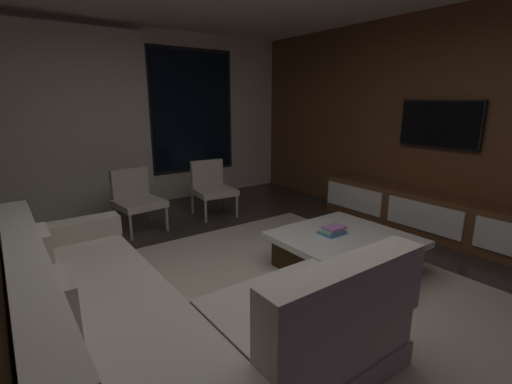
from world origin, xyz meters
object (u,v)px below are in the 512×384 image
sectional_couch (151,319)px  media_console (436,217)px  book_stack_on_coffee_table (332,230)px  accent_chair_by_curtain (136,196)px  coffee_table (344,253)px  accent_chair_near_window (211,185)px  mounted_tv (439,124)px

sectional_couch → media_console: bearing=1.3°
sectional_couch → book_stack_on_coffee_table: 1.94m
accent_chair_by_curtain → coffee_table: bearing=-62.9°
accent_chair_by_curtain → accent_chair_near_window: bearing=-0.5°
book_stack_on_coffee_table → accent_chair_near_window: 2.27m
accent_chair_by_curtain → book_stack_on_coffee_table: bearing=-62.7°
sectional_couch → accent_chair_near_window: (1.84, 2.51, 0.14)m
book_stack_on_coffee_table → mounted_tv: (1.86, 0.04, 0.95)m
sectional_couch → book_stack_on_coffee_table: bearing=7.1°
accent_chair_near_window → mounted_tv: 3.09m
sectional_couch → accent_chair_by_curtain: (0.74, 2.52, 0.14)m
sectional_couch → accent_chair_by_curtain: size_ratio=3.21×
accent_chair_by_curtain → media_console: accent_chair_by_curtain is taller
media_console → mounted_tv: bearing=47.5°
book_stack_on_coffee_table → media_console: bearing=-5.2°
mounted_tv → book_stack_on_coffee_table: bearing=-178.7°
book_stack_on_coffee_table → media_console: (1.68, -0.15, -0.14)m
coffee_table → media_console: (1.64, -0.04, 0.06)m
coffee_table → book_stack_on_coffee_table: bearing=112.7°
accent_chair_near_window → media_console: size_ratio=0.25×
coffee_table → mounted_tv: (1.82, 0.16, 1.16)m
sectional_couch → mounted_tv: bearing=4.3°
sectional_couch → mounted_tv: size_ratio=2.51×
sectional_couch → book_stack_on_coffee_table: (1.92, 0.24, 0.11)m
accent_chair_by_curtain → mounted_tv: 3.89m
book_stack_on_coffee_table → mounted_tv: size_ratio=0.24×
media_console → mounted_tv: size_ratio=3.11×
accent_chair_near_window → mounted_tv: bearing=-48.9°
accent_chair_near_window → accent_chair_by_curtain: (-1.10, 0.01, 0.00)m
accent_chair_by_curtain → mounted_tv: bearing=-36.3°
book_stack_on_coffee_table → accent_chair_by_curtain: (-1.18, 2.28, 0.04)m
coffee_table → accent_chair_by_curtain: accent_chair_by_curtain is taller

